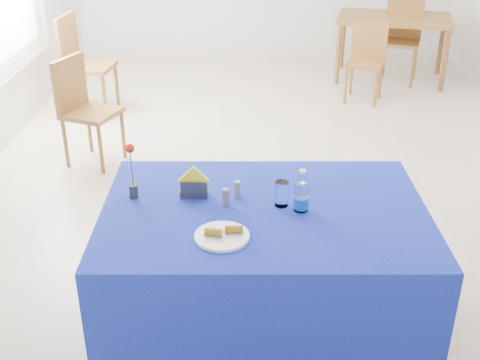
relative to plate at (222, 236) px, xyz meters
name	(u,v)px	position (x,y,z in m)	size (l,w,h in m)	color
floor	(281,165)	(0.44, 2.37, -0.77)	(7.00, 7.00, 0.00)	beige
plate	(222,236)	(0.00, 0.00, 0.00)	(0.25, 0.25, 0.01)	white
drinking_glass	(282,194)	(0.29, 0.30, 0.06)	(0.07, 0.07, 0.13)	white
salt_shaker	(238,189)	(0.07, 0.39, 0.04)	(0.03, 0.03, 0.09)	gray
pepper_shaker	(226,197)	(0.01, 0.31, 0.04)	(0.03, 0.03, 0.09)	slate
blue_table	(263,272)	(0.20, 0.27, -0.39)	(1.60, 1.10, 0.76)	#0F1991
water_bottle	(301,197)	(0.38, 0.26, 0.06)	(0.07, 0.07, 0.21)	silver
napkin_holder	(194,188)	(-0.15, 0.40, 0.04)	(0.16, 0.07, 0.17)	#3A3A3F
rose_vase	(132,172)	(-0.46, 0.38, 0.13)	(0.05, 0.05, 0.30)	#27262B
oak_table	(394,23)	(1.90, 4.84, -0.09)	(1.45, 1.11, 0.76)	olive
chair_bg_left	(367,55)	(1.46, 4.10, -0.28)	(0.49, 0.49, 0.85)	olive
chair_bg_right	(402,35)	(2.00, 4.80, -0.22)	(0.54, 0.54, 0.96)	olive
chair_win_a	(82,103)	(-1.23, 2.46, -0.24)	(0.53, 0.53, 0.91)	olive
chair_win_b	(80,58)	(-1.53, 3.65, -0.18)	(0.51, 0.51, 1.01)	olive
banana_pieces	(224,231)	(0.01, 0.01, 0.03)	(0.18, 0.07, 0.04)	gold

